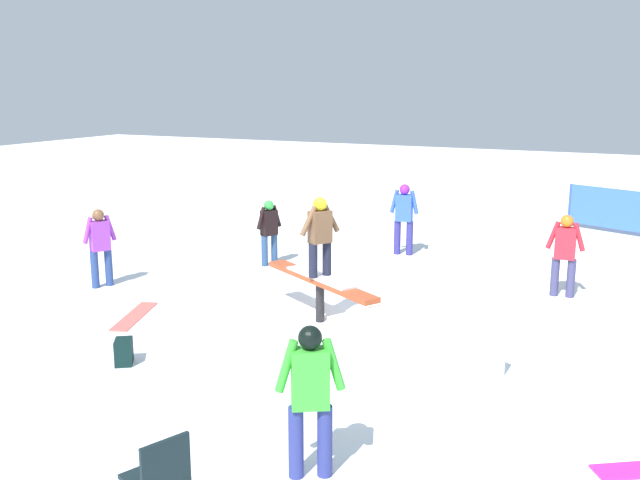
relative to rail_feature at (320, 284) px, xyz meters
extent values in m
plane|color=white|center=(0.00, 0.00, -0.60)|extent=(60.00, 60.00, 0.00)
cylinder|color=black|center=(0.00, 0.00, -0.29)|extent=(0.14, 0.14, 0.62)
cube|color=#A53F1E|center=(0.00, 0.00, 0.06)|extent=(2.42, 1.59, 0.08)
cube|color=white|center=(-1.87, 1.11, -0.31)|extent=(2.31, 2.21, 0.58)
cube|color=white|center=(0.00, 0.00, 0.12)|extent=(1.45, 1.02, 0.03)
cylinder|color=#1B1D2F|center=(-0.07, -0.11, 0.39)|extent=(0.14, 0.14, 0.53)
cylinder|color=#1B1D2F|center=(0.07, 0.11, 0.39)|extent=(0.14, 0.14, 0.53)
cube|color=brown|center=(0.00, 0.00, 0.91)|extent=(0.34, 0.39, 0.50)
cylinder|color=brown|center=(-0.10, -0.18, 1.02)|extent=(0.23, 0.30, 0.45)
cylinder|color=brown|center=(0.10, 0.18, 1.02)|extent=(0.23, 0.30, 0.45)
sphere|color=yellow|center=(0.00, 0.00, 1.26)|extent=(0.21, 0.21, 0.21)
cylinder|color=navy|center=(2.48, -2.62, -0.29)|extent=(0.13, 0.13, 0.62)
cylinder|color=navy|center=(2.38, -2.84, -0.29)|extent=(0.13, 0.13, 0.62)
cube|color=black|center=(2.43, -2.73, 0.27)|extent=(0.30, 0.37, 0.51)
cylinder|color=black|center=(2.51, -2.55, 0.39)|extent=(0.16, 0.23, 0.46)
cylinder|color=black|center=(2.35, -2.91, 0.39)|extent=(0.16, 0.23, 0.46)
sphere|color=green|center=(2.43, -2.73, 0.63)|extent=(0.20, 0.20, 0.20)
cylinder|color=navy|center=(4.48, 0.07, -0.26)|extent=(0.14, 0.14, 0.68)
cylinder|color=navy|center=(4.36, -0.16, -0.26)|extent=(0.14, 0.14, 0.68)
cube|color=purple|center=(4.42, -0.05, 0.35)|extent=(0.34, 0.39, 0.54)
cylinder|color=purple|center=(4.52, 0.14, 0.47)|extent=(0.17, 0.22, 0.48)
cylinder|color=purple|center=(4.32, -0.23, 0.47)|extent=(0.17, 0.22, 0.48)
sphere|color=brown|center=(4.42, -0.05, 0.72)|extent=(0.21, 0.21, 0.21)
cylinder|color=navy|center=(-1.71, 4.14, -0.25)|extent=(0.15, 0.15, 0.71)
cylinder|color=navy|center=(-1.95, 4.00, -0.25)|extent=(0.15, 0.15, 0.71)
cube|color=green|center=(-1.83, 4.07, 0.39)|extent=(0.41, 0.36, 0.57)
cylinder|color=green|center=(-1.64, 4.18, 0.52)|extent=(0.24, 0.19, 0.51)
cylinder|color=green|center=(-2.02, 3.96, 0.52)|extent=(0.24, 0.19, 0.51)
sphere|color=black|center=(-1.83, 4.07, 0.79)|extent=(0.22, 0.22, 0.22)
cylinder|color=navy|center=(0.39, -4.74, -0.23)|extent=(0.14, 0.14, 0.74)
cylinder|color=navy|center=(0.13, -4.77, -0.23)|extent=(0.14, 0.14, 0.74)
cube|color=blue|center=(0.26, -4.76, 0.42)|extent=(0.37, 0.25, 0.57)
cylinder|color=blue|center=(0.48, -4.73, 0.55)|extent=(0.21, 0.11, 0.51)
cylinder|color=blue|center=(0.05, -4.78, 0.55)|extent=(0.21, 0.11, 0.51)
sphere|color=purple|center=(0.26, -4.76, 0.82)|extent=(0.22, 0.22, 0.22)
cylinder|color=#3E3D68|center=(-3.38, -3.01, -0.27)|extent=(0.14, 0.14, 0.68)
cylinder|color=#3E3D68|center=(-3.11, -3.00, -0.27)|extent=(0.14, 0.14, 0.68)
cube|color=red|center=(-3.24, -3.01, 0.35)|extent=(0.35, 0.22, 0.55)
cylinder|color=red|center=(-3.46, -3.02, 0.47)|extent=(0.23, 0.10, 0.50)
cylinder|color=red|center=(-3.03, -3.00, 0.47)|extent=(0.23, 0.10, 0.50)
sphere|color=orange|center=(-3.24, -3.01, 0.73)|extent=(0.22, 0.22, 0.22)
cube|color=#E45D52|center=(2.77, 1.07, -0.59)|extent=(0.73, 1.43, 0.02)
cube|color=black|center=(-1.01, 5.34, -0.14)|extent=(0.57, 0.57, 0.04)
cube|color=black|center=(-1.20, 5.42, 0.08)|extent=(0.20, 0.42, 0.40)
cube|color=black|center=(1.62, 2.66, -0.43)|extent=(0.35, 0.37, 0.34)
cylinder|color=blue|center=(-2.60, -9.53, -0.05)|extent=(0.06, 0.06, 1.10)
camera|label=1|loc=(-4.54, 9.57, 3.07)|focal=40.00mm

